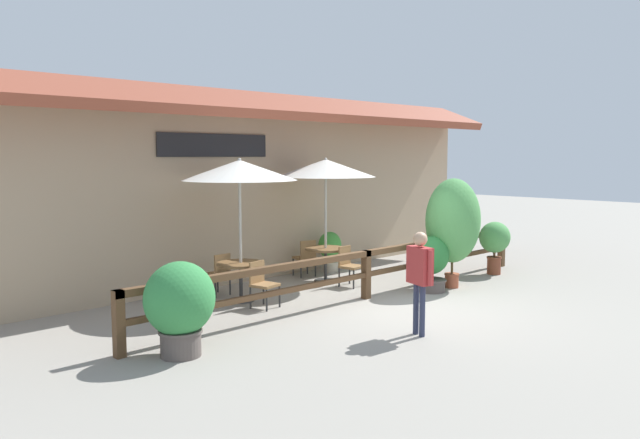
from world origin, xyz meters
The scene contains 17 objects.
ground_plane centered at (0.00, 0.00, 0.00)m, with size 60.00×60.00×0.00m, color gray.
building_facade centered at (0.00, 4.10, 2.17)m, with size 14.28×1.49×4.23m.
patio_railing centered at (0.00, 1.05, 0.70)m, with size 10.40×0.14×0.95m.
patio_umbrella_near centered at (-1.87, 2.59, 2.51)m, with size 2.19×2.19×2.74m.
dining_table_near centered at (-1.87, 2.59, 0.60)m, with size 0.92×0.92×0.75m.
chair_near_streetside centered at (-1.90, 1.91, 0.48)m, with size 0.50×0.50×0.85m.
chair_near_wallside centered at (-1.92, 3.27, 0.48)m, with size 0.46×0.46×0.85m.
patio_umbrella_middle centered at (0.62, 2.81, 2.51)m, with size 2.19×2.19×2.74m.
dining_table_middle centered at (0.62, 2.81, 0.60)m, with size 0.92×0.92×0.75m.
chair_middle_streetside centered at (0.63, 2.10, 0.48)m, with size 0.47×0.47×0.85m.
chair_middle_wallside centered at (0.68, 3.52, 0.48)m, with size 0.51×0.51×0.85m.
potted_plant_small_flowering centered at (2.07, 0.47, 1.41)m, with size 1.23×1.11×2.32m.
potted_plant_broad_leaf centered at (4.06, 0.63, 0.81)m, with size 0.77×0.70×1.24m.
potted_plant_corner_fern centered at (-4.48, 0.52, 0.74)m, with size 1.01×0.91×1.34m.
potted_plant_tall_tropical centered at (1.45, 0.55, 0.63)m, with size 0.77×0.69×1.15m.
potted_plant_entrance_palm centered at (1.50, 3.55, 0.55)m, with size 0.59×0.53×0.97m.
pedestrian centered at (-1.28, -1.19, 1.04)m, with size 0.32×0.55×1.62m.
Camera 1 is at (-8.99, -6.91, 2.79)m, focal length 35.00 mm.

